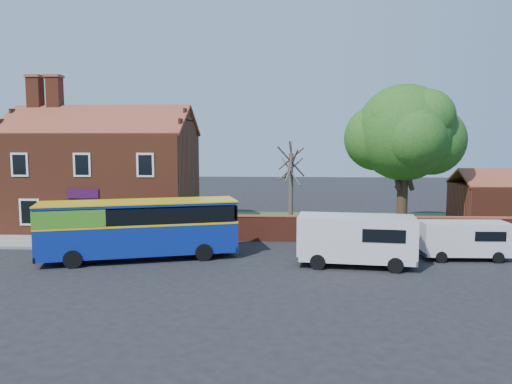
# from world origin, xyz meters

# --- Properties ---
(ground) EXTENTS (120.00, 120.00, 0.00)m
(ground) POSITION_xyz_m (0.00, 0.00, 0.00)
(ground) COLOR black
(ground) RESTS_ON ground
(pavement) EXTENTS (18.00, 3.50, 0.12)m
(pavement) POSITION_xyz_m (-7.00, 5.75, 0.06)
(pavement) COLOR gray
(pavement) RESTS_ON ground
(kerb) EXTENTS (18.00, 0.15, 0.14)m
(kerb) POSITION_xyz_m (-7.00, 4.00, 0.07)
(kerb) COLOR slate
(kerb) RESTS_ON ground
(grass_strip) EXTENTS (26.00, 12.00, 0.04)m
(grass_strip) POSITION_xyz_m (13.00, 13.00, 0.02)
(grass_strip) COLOR #426B28
(grass_strip) RESTS_ON ground
(shop_building) EXTENTS (12.30, 8.13, 10.50)m
(shop_building) POSITION_xyz_m (-7.02, 11.50, 3.41)
(shop_building) COLOR brown
(shop_building) RESTS_ON ground
(boundary_wall) EXTENTS (22.00, 0.38, 1.60)m
(boundary_wall) POSITION_xyz_m (13.00, 7.00, 0.81)
(boundary_wall) COLOR maroon
(boundary_wall) RESTS_ON ground
(bus) EXTENTS (10.23, 5.24, 3.03)m
(bus) POSITION_xyz_m (-2.18, 1.96, 1.72)
(bus) COLOR navy
(bus) RESTS_ON ground
(van_near) EXTENTS (5.84, 2.91, 2.46)m
(van_near) POSITION_xyz_m (9.11, 1.24, 1.38)
(van_near) COLOR silver
(van_near) RESTS_ON ground
(van_far) EXTENTS (4.45, 1.94, 1.94)m
(van_far) POSITION_xyz_m (14.88, 2.94, 1.08)
(van_far) COLOR silver
(van_far) RESTS_ON ground
(large_tree) EXTENTS (8.05, 6.37, 9.82)m
(large_tree) POSITION_xyz_m (13.59, 10.86, 6.43)
(large_tree) COLOR black
(large_tree) RESTS_ON ground
(bare_tree) EXTENTS (2.16, 2.58, 5.77)m
(bare_tree) POSITION_xyz_m (6.05, 10.06, 2.96)
(bare_tree) COLOR #4C4238
(bare_tree) RESTS_ON ground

